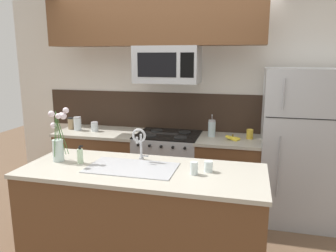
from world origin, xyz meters
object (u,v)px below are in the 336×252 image
object	(u,v)px
sink_faucet	(140,140)
flower_vase	(58,142)
storage_jar_tall	(71,123)
drinking_glass	(194,168)
banana_bunch	(233,138)
stove_range	(168,170)
spare_glass	(208,166)
storage_jar_medium	(78,124)
coffee_tin	(250,134)
microwave	(168,65)
dish_soap_bottle	(80,156)
storage_jar_short	(95,127)
french_press	(212,128)
refrigerator	(302,147)

from	to	relation	value
sink_faucet	flower_vase	bearing A→B (deg)	-164.82
storage_jar_tall	drinking_glass	distance (m)	2.25
sink_faucet	flower_vase	world-z (taller)	flower_vase
flower_vase	drinking_glass	bearing A→B (deg)	-1.88
banana_bunch	flower_vase	size ratio (longest dim) A/B	0.39
stove_range	storage_jar_tall	xyz separation A→B (m)	(-1.32, 0.01, 0.53)
banana_bunch	spare_glass	xyz separation A→B (m)	(-0.14, -1.11, 0.02)
storage_jar_medium	storage_jar_tall	bearing A→B (deg)	161.43
coffee_tin	sink_faucet	xyz separation A→B (m)	(-0.97, -1.09, 0.14)
microwave	drinking_glass	distance (m)	1.57
banana_bunch	storage_jar_medium	bearing A→B (deg)	179.20
spare_glass	microwave	bearing A→B (deg)	119.12
sink_faucet	dish_soap_bottle	distance (m)	0.55
storage_jar_short	coffee_tin	bearing A→B (deg)	2.26
french_press	spare_glass	size ratio (longest dim) A/B	2.95
banana_bunch	french_press	distance (m)	0.29
spare_glass	storage_jar_short	bearing A→B (deg)	144.42
coffee_tin	french_press	bearing A→B (deg)	178.71
banana_bunch	drinking_glass	size ratio (longest dim) A/B	1.80
stove_range	storage_jar_medium	bearing A→B (deg)	-178.46
storage_jar_short	dish_soap_bottle	size ratio (longest dim) A/B	0.72
sink_faucet	storage_jar_medium	bearing A→B (deg)	139.97
storage_jar_medium	dish_soap_bottle	world-z (taller)	storage_jar_medium
banana_bunch	spare_glass	world-z (taller)	spare_glass
spare_glass	banana_bunch	bearing A→B (deg)	83.03
refrigerator	storage_jar_tall	world-z (taller)	refrigerator
drinking_glass	flower_vase	size ratio (longest dim) A/B	0.21
french_press	dish_soap_bottle	size ratio (longest dim) A/B	1.62
french_press	flower_vase	distance (m)	1.79
french_press	flower_vase	size ratio (longest dim) A/B	0.54
stove_range	french_press	size ratio (longest dim) A/B	3.48
microwave	refrigerator	size ratio (longest dim) A/B	0.43
refrigerator	dish_soap_bottle	world-z (taller)	refrigerator
storage_jar_short	flower_vase	bearing A→B (deg)	-78.30
banana_bunch	dish_soap_bottle	xyz separation A→B (m)	(-1.28, -1.17, 0.05)
stove_range	coffee_tin	bearing A→B (deg)	2.97
storage_jar_tall	coffee_tin	world-z (taller)	storage_jar_tall
refrigerator	banana_bunch	distance (m)	0.76
flower_vase	stove_range	bearing A→B (deg)	59.81
spare_glass	refrigerator	bearing A→B (deg)	53.29
microwave	storage_jar_tall	xyz separation A→B (m)	(-1.32, 0.03, -0.77)
coffee_tin	banana_bunch	bearing A→B (deg)	-149.57
microwave	storage_jar_medium	xyz separation A→B (m)	(-1.20, -0.01, -0.76)
dish_soap_bottle	flower_vase	world-z (taller)	flower_vase
banana_bunch	french_press	size ratio (longest dim) A/B	0.72
refrigerator	sink_faucet	world-z (taller)	refrigerator
sink_faucet	flower_vase	xyz separation A→B (m)	(-0.71, -0.19, -0.02)
microwave	spare_glass	size ratio (longest dim) A/B	8.24
microwave	storage_jar_tall	size ratio (longest dim) A/B	4.81
refrigerator	banana_bunch	bearing A→B (deg)	-173.95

